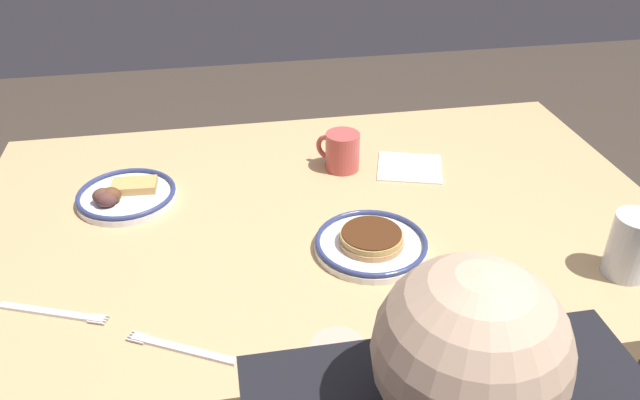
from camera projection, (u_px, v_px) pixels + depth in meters
name	position (u px, v px, depth m)	size (l,w,h in m)	color
dining_table	(321.00, 249.00, 1.40)	(1.47, 0.94, 0.74)	tan
plate_near_main	(124.00, 195.00, 1.37)	(0.21, 0.21, 0.05)	white
plate_center_pancakes	(371.00, 243.00, 1.22)	(0.22, 0.22, 0.04)	white
coffee_mug	(341.00, 151.00, 1.48)	(0.10, 0.09, 0.09)	#BF4C47
drinking_glass	(630.00, 249.00, 1.14)	(0.08, 0.08, 0.12)	silver
paper_napkin	(410.00, 167.00, 1.51)	(0.15, 0.14, 0.00)	white
fork_near	(54.00, 313.00, 1.07)	(0.19, 0.09, 0.01)	silver
fork_far	(180.00, 348.00, 1.00)	(0.18, 0.10, 0.01)	silver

